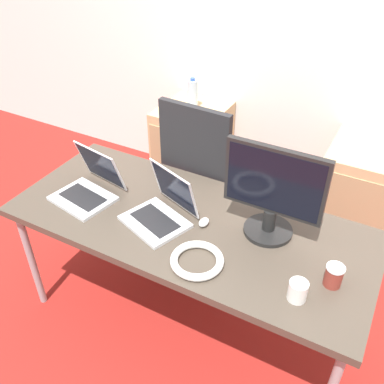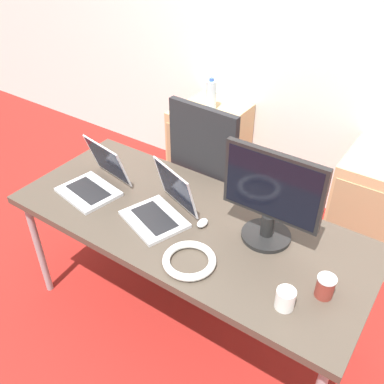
{
  "view_description": "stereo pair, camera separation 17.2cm",
  "coord_description": "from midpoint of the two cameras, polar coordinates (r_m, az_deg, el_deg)",
  "views": [
    {
      "loc": [
        0.78,
        -1.41,
        2.08
      ],
      "look_at": [
        0.0,
        0.04,
        0.88
      ],
      "focal_mm": 40.0,
      "sensor_mm": 36.0,
      "label": 1
    },
    {
      "loc": [
        0.93,
        -1.32,
        2.08
      ],
      "look_at": [
        0.0,
        0.04,
        0.88
      ],
      "focal_mm": 40.0,
      "sensor_mm": 36.0,
      "label": 2
    }
  ],
  "objects": [
    {
      "name": "wall_back",
      "position": [
        3.06,
        12.06,
        20.64
      ],
      "size": [
        10.0,
        0.05,
        2.6
      ],
      "color": "white",
      "rests_on": "ground_plane"
    },
    {
      "name": "cable_coil",
      "position": [
        1.87,
        -1.98,
        -9.18
      ],
      "size": [
        0.24,
        0.24,
        0.03
      ],
      "color": "white",
      "rests_on": "desk"
    },
    {
      "name": "mouse",
      "position": [
        2.06,
        -0.8,
        -4.13
      ],
      "size": [
        0.04,
        0.07,
        0.03
      ],
      "color": "silver",
      "rests_on": "desk"
    },
    {
      "name": "cabinet_left",
      "position": [
        3.4,
        -1.4,
        5.66
      ],
      "size": [
        0.48,
        0.52,
        0.71
      ],
      "color": "tan",
      "rests_on": "ground_plane"
    },
    {
      "name": "water_bottle",
      "position": [
        3.2,
        -1.5,
        12.86
      ],
      "size": [
        0.07,
        0.07,
        0.23
      ],
      "color": "silver",
      "rests_on": "cabinet_left"
    },
    {
      "name": "monitor",
      "position": [
        1.91,
        8.24,
        -0.16
      ],
      "size": [
        0.46,
        0.23,
        0.46
      ],
      "color": "black",
      "rests_on": "desk"
    },
    {
      "name": "laptop_right",
      "position": [
        2.32,
        -15.67,
        0.56
      ],
      "size": [
        0.34,
        0.36,
        0.25
      ],
      "color": "silver",
      "rests_on": "desk"
    },
    {
      "name": "coffee_cup_brown",
      "position": [
        1.83,
        15.82,
        -10.8
      ],
      "size": [
        0.08,
        0.08,
        0.1
      ],
      "color": "maroon",
      "rests_on": "desk"
    },
    {
      "name": "cabinet_right",
      "position": [
        3.08,
        19.81,
        -0.45
      ],
      "size": [
        0.48,
        0.52,
        0.71
      ],
      "color": "tan",
      "rests_on": "ground_plane"
    },
    {
      "name": "desk",
      "position": [
        2.13,
        -2.81,
        -4.9
      ],
      "size": [
        1.8,
        0.77,
        0.73
      ],
      "color": "#473D33",
      "rests_on": "ground_plane"
    },
    {
      "name": "office_chair",
      "position": [
        2.79,
        0.53,
        -0.17
      ],
      "size": [
        0.56,
        0.57,
        1.12
      ],
      "color": "#232326",
      "rests_on": "ground_plane"
    },
    {
      "name": "laptop_left",
      "position": [
        2.09,
        -6.44,
        -2.52
      ],
      "size": [
        0.36,
        0.38,
        0.25
      ],
      "color": "silver",
      "rests_on": "desk"
    },
    {
      "name": "ground_plane",
      "position": [
        2.63,
        -2.37,
        -16.22
      ],
      "size": [
        14.0,
        14.0,
        0.0
      ],
      "primitive_type": "plane",
      "color": "maroon"
    },
    {
      "name": "coffee_cup_white",
      "position": [
        1.75,
        11.14,
        -12.9
      ],
      "size": [
        0.08,
        0.08,
        0.09
      ],
      "color": "white",
      "rests_on": "desk"
    }
  ]
}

